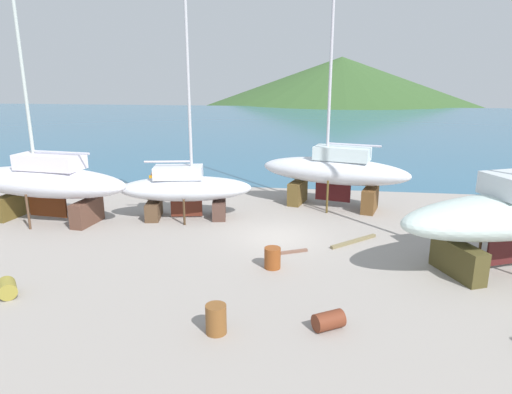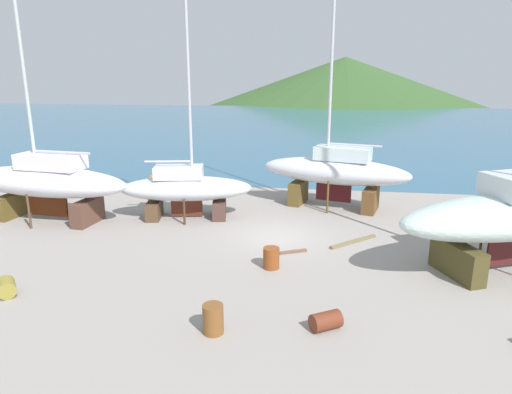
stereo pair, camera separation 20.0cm
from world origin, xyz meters
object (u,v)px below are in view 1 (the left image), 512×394
object	(u,v)px
barrel_rust_near	(272,258)
sailboat_mid_port	(334,171)
sailboat_small_center	(45,181)
barrel_rust_mid	(7,288)
barrel_blue_faded	(216,319)
barrel_tipped_right	(329,321)
worker	(153,184)
sailboat_far_slipway	(185,188)

from	to	relation	value
barrel_rust_near	sailboat_mid_port	bearing A→B (deg)	73.80
sailboat_small_center	barrel_rust_mid	size ratio (longest dim) A/B	17.19
sailboat_mid_port	barrel_blue_faded	distance (m)	14.74
barrel_rust_near	barrel_rust_mid	world-z (taller)	barrel_rust_near
barrel_tipped_right	barrel_rust_mid	xyz separation A→B (m)	(-11.19, 0.62, 0.02)
barrel_blue_faded	barrel_rust_near	bearing A→B (deg)	76.35
barrel_tipped_right	barrel_blue_faded	world-z (taller)	barrel_blue_faded
worker	barrel_rust_mid	world-z (taller)	worker
barrel_blue_faded	sailboat_small_center	bearing A→B (deg)	139.86
barrel_tipped_right	barrel_rust_near	distance (m)	4.81
sailboat_far_slipway	barrel_rust_mid	bearing A→B (deg)	-121.55
sailboat_mid_port	worker	world-z (taller)	sailboat_mid_port
barrel_tipped_right	barrel_rust_mid	distance (m)	11.21
sailboat_mid_port	barrel_rust_near	size ratio (longest dim) A/B	17.13
sailboat_small_center	barrel_rust_near	distance (m)	13.32
sailboat_far_slipway	worker	xyz separation A→B (m)	(-3.21, 3.76, -0.79)
worker	barrel_rust_near	bearing A→B (deg)	-147.84
sailboat_far_slipway	worker	distance (m)	5.01
sailboat_small_center	barrel_blue_faded	world-z (taller)	sailboat_small_center
sailboat_far_slipway	sailboat_mid_port	distance (m)	8.61
worker	barrel_rust_near	distance (m)	12.98
sailboat_small_center	worker	bearing A→B (deg)	-119.88
sailboat_small_center	barrel_rust_near	world-z (taller)	sailboat_small_center
barrel_blue_faded	barrel_rust_mid	xyz separation A→B (m)	(-7.82, 1.30, -0.16)
sailboat_small_center	barrel_tipped_right	distance (m)	17.13
sailboat_small_center	sailboat_far_slipway	bearing A→B (deg)	-161.52
sailboat_far_slipway	barrel_rust_near	size ratio (longest dim) A/B	13.20
worker	barrel_rust_mid	distance (m)	13.45
barrel_tipped_right	sailboat_far_slipway	bearing A→B (deg)	126.09
sailboat_far_slipway	barrel_rust_near	xyz separation A→B (m)	(5.33, -5.99, -1.21)
sailboat_small_center	barrel_tipped_right	bearing A→B (deg)	155.45
sailboat_far_slipway	barrel_rust_near	distance (m)	8.11
sailboat_mid_port	barrel_rust_mid	distance (m)	17.44
sailboat_mid_port	barrel_tipped_right	world-z (taller)	sailboat_mid_port
barrel_rust_near	barrel_rust_mid	distance (m)	9.74
barrel_rust_near	barrel_rust_mid	bearing A→B (deg)	-157.86
sailboat_far_slipway	barrel_tipped_right	bearing A→B (deg)	-64.55
worker	barrel_rust_mid	xyz separation A→B (m)	(-0.48, -13.43, -0.55)
sailboat_far_slipway	sailboat_mid_port	world-z (taller)	sailboat_mid_port
sailboat_far_slipway	sailboat_mid_port	xyz separation A→B (m)	(7.99, 3.15, 0.53)
sailboat_far_slipway	barrel_rust_near	world-z (taller)	sailboat_far_slipway
sailboat_far_slipway	barrel_blue_faded	size ratio (longest dim) A/B	12.40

